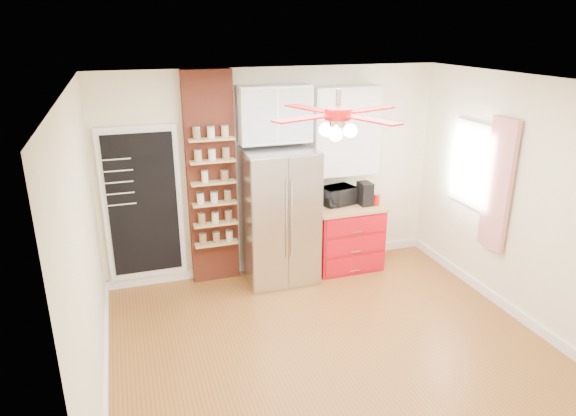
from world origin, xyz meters
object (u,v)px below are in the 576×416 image
object	(u,v)px
red_cabinet	(346,236)
coffee_maker	(365,194)
fridge	(279,216)
toaster_oven	(338,196)
canister_left	(376,200)
ceiling_fan	(338,115)
pantry_jar_oats	(205,177)

from	to	relation	value
red_cabinet	coffee_maker	world-z (taller)	coffee_maker
fridge	coffee_maker	xyz separation A→B (m)	(1.20, 0.01, 0.18)
toaster_oven	red_cabinet	bearing A→B (deg)	-52.10
fridge	red_cabinet	size ratio (longest dim) A/B	1.86
toaster_oven	coffee_maker	distance (m)	0.36
red_cabinet	canister_left	distance (m)	0.65
coffee_maker	red_cabinet	bearing A→B (deg)	169.21
ceiling_fan	red_cabinet	bearing A→B (deg)	61.29
ceiling_fan	canister_left	world-z (taller)	ceiling_fan
red_cabinet	fridge	bearing A→B (deg)	-177.05
fridge	pantry_jar_oats	bearing A→B (deg)	171.13
coffee_maker	fridge	bearing A→B (deg)	179.86
red_cabinet	toaster_oven	world-z (taller)	toaster_oven
fridge	red_cabinet	distance (m)	1.06
ceiling_fan	pantry_jar_oats	xyz separation A→B (m)	(-0.95, 1.77, -0.98)
red_cabinet	coffee_maker	bearing A→B (deg)	-10.25
fridge	canister_left	distance (m)	1.35
ceiling_fan	toaster_oven	size ratio (longest dim) A/B	3.17
fridge	canister_left	world-z (taller)	fridge
canister_left	pantry_jar_oats	xyz separation A→B (m)	(-2.24, 0.20, 0.47)
red_cabinet	canister_left	xyz separation A→B (m)	(0.37, -0.11, 0.52)
fridge	canister_left	xyz separation A→B (m)	(1.34, -0.06, 0.10)
coffee_maker	toaster_oven	bearing A→B (deg)	158.69
fridge	ceiling_fan	bearing A→B (deg)	-88.24
fridge	canister_left	size ratio (longest dim) A/B	11.57
ceiling_fan	toaster_oven	distance (m)	2.40
fridge	ceiling_fan	distance (m)	2.25
toaster_oven	pantry_jar_oats	bearing A→B (deg)	166.62
canister_left	pantry_jar_oats	world-z (taller)	pantry_jar_oats
coffee_maker	pantry_jar_oats	size ratio (longest dim) A/B	2.20
pantry_jar_oats	red_cabinet	bearing A→B (deg)	-2.78
fridge	toaster_oven	distance (m)	0.89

